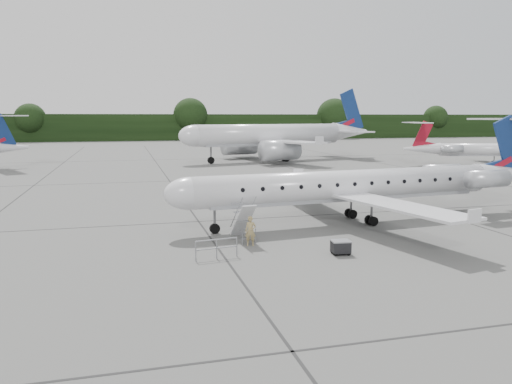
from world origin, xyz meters
name	(u,v)px	position (x,y,z in m)	size (l,w,h in m)	color
ground	(332,239)	(0.00, 0.00, 0.00)	(320.00, 320.00, 0.00)	#61615E
treeline	(163,127)	(0.00, 130.00, 4.00)	(260.00, 4.00, 8.00)	black
main_regional_jet	(349,170)	(2.89, 4.00, 3.60)	(28.06, 20.21, 7.20)	silver
airstair	(243,221)	(-5.20, 0.99, 1.13)	(0.85, 2.31, 2.26)	silver
passenger	(251,231)	(-5.08, -0.31, 0.84)	(0.61, 0.40, 1.68)	#988453
safety_railing	(217,249)	(-7.39, -2.40, 0.50)	(2.20, 0.08, 1.00)	gray
baggage_cart	(341,247)	(-0.93, -3.26, 0.40)	(0.93, 0.76, 0.81)	black
bg_narrowbody	(270,124)	(11.30, 51.83, 5.97)	(33.28, 23.96, 11.95)	silver
bg_regional_right	(505,144)	(42.90, 35.52, 3.25)	(24.79, 17.85, 6.50)	silver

